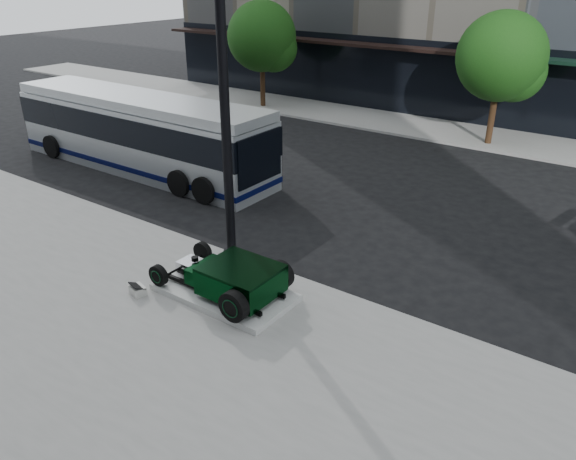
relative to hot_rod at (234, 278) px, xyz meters
The scene contains 8 objects.
ground 3.89m from the hot_rod, 94.18° to the left, with size 120.00×120.00×0.00m, color black.
sidewalk_far 17.83m from the hot_rod, 90.90° to the left, with size 70.00×4.00×0.12m, color gray.
street_trees 17.19m from the hot_rod, 87.06° to the left, with size 29.80×3.80×5.70m.
display_plinth 0.60m from the hot_rod, behind, with size 3.40×1.80×0.15m, color silver.
hot_rod is the anchor object (origin of this frame).
info_plaque 2.46m from the hot_rod, 149.49° to the right, with size 0.46×0.39×0.31m.
lamppost 3.93m from the hot_rod, 132.90° to the left, with size 0.46×0.46×8.28m.
transit_bus 11.08m from the hot_rod, 150.02° to the left, with size 12.12×2.88×2.92m.
Camera 1 is at (8.07, -12.47, 7.43)m, focal length 35.00 mm.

